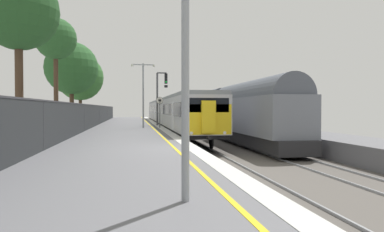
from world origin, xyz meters
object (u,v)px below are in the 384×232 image
at_px(commuter_train_at_platform, 170,112).
at_px(background_tree_centre, 72,70).
at_px(background_tree_right, 20,14).
at_px(speed_limit_sign, 160,108).
at_px(background_tree_left, 80,79).
at_px(platform_lamp_mid, 143,90).
at_px(signal_gantry, 160,92).
at_px(platform_lamp_near, 185,11).
at_px(background_tree_back, 55,40).
at_px(freight_train_adjacent_track, 196,110).

bearing_deg(commuter_train_at_platform, background_tree_centre, -143.51).
bearing_deg(background_tree_right, speed_limit_sign, 58.76).
height_order(background_tree_left, background_tree_right, background_tree_right).
height_order(speed_limit_sign, platform_lamp_mid, platform_lamp_mid).
xyz_separation_m(signal_gantry, platform_lamp_near, (-1.76, -28.40, 0.10)).
relative_size(commuter_train_at_platform, speed_limit_sign, 15.51).
xyz_separation_m(speed_limit_sign, background_tree_back, (-7.64, -3.99, 4.72)).
bearing_deg(platform_lamp_mid, speed_limit_sign, 7.19).
relative_size(freight_train_adjacent_track, platform_lamp_near, 10.36).
bearing_deg(background_tree_left, signal_gantry, -23.94).
xyz_separation_m(speed_limit_sign, platform_lamp_mid, (-1.40, -0.18, 1.53)).
bearing_deg(platform_lamp_mid, background_tree_back, -148.59).
distance_m(commuter_train_at_platform, speed_limit_sign, 9.42).
xyz_separation_m(freight_train_adjacent_track, background_tree_right, (-13.32, -27.58, 4.63)).
height_order(speed_limit_sign, background_tree_back, background_tree_back).
bearing_deg(signal_gantry, background_tree_back, -133.52).
distance_m(signal_gantry, background_tree_right, 18.71).
xyz_separation_m(signal_gantry, platform_lamp_mid, (-1.76, -4.62, -0.02)).
bearing_deg(background_tree_right, commuter_train_at_platform, 66.62).
relative_size(freight_train_adjacent_track, background_tree_back, 7.32).
height_order(signal_gantry, background_tree_right, background_tree_right).
height_order(platform_lamp_mid, background_tree_centre, background_tree_centre).
xyz_separation_m(freight_train_adjacent_track, platform_lamp_mid, (-7.25, -15.44, 1.77)).
xyz_separation_m(commuter_train_at_platform, platform_lamp_near, (-3.24, -33.19, 2.05)).
bearing_deg(background_tree_centre, commuter_train_at_platform, 36.49).
bearing_deg(signal_gantry, background_tree_centre, -164.98).
bearing_deg(freight_train_adjacent_track, background_tree_back, -125.01).
bearing_deg(background_tree_back, background_tree_right, -88.85).
bearing_deg(speed_limit_sign, signal_gantry, 85.29).
height_order(freight_train_adjacent_track, platform_lamp_mid, platform_lamp_mid).
xyz_separation_m(speed_limit_sign, background_tree_centre, (-7.47, 2.34, 3.36)).
relative_size(commuter_train_at_platform, freight_train_adjacent_track, 0.70).
distance_m(signal_gantry, background_tree_centre, 8.32).
xyz_separation_m(commuter_train_at_platform, background_tree_right, (-9.31, -21.54, 4.80)).
xyz_separation_m(platform_lamp_near, background_tree_left, (-6.24, 31.95, 1.37)).
xyz_separation_m(signal_gantry, background_tree_back, (-8.00, -8.43, 3.18)).
height_order(platform_lamp_mid, background_tree_back, background_tree_back).
relative_size(commuter_train_at_platform, background_tree_right, 5.04).
relative_size(freight_train_adjacent_track, background_tree_left, 8.04).
height_order(speed_limit_sign, platform_lamp_near, platform_lamp_near).
height_order(speed_limit_sign, background_tree_left, background_tree_left).
bearing_deg(freight_train_adjacent_track, platform_lamp_near, -100.47).
height_order(freight_train_adjacent_track, speed_limit_sign, freight_train_adjacent_track).
distance_m(speed_limit_sign, platform_lamp_mid, 2.08).
xyz_separation_m(platform_lamp_mid, background_tree_right, (-6.07, -12.13, 2.87)).
bearing_deg(platform_lamp_mid, freight_train_adjacent_track, 64.86).
height_order(signal_gantry, background_tree_back, background_tree_back).
bearing_deg(commuter_train_at_platform, signal_gantry, -107.17).
height_order(background_tree_right, background_tree_back, background_tree_right).
bearing_deg(signal_gantry, background_tree_left, 156.06).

